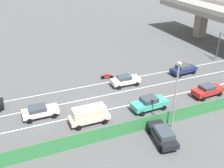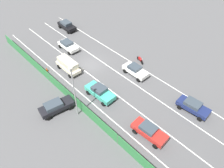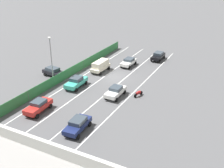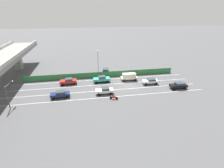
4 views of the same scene
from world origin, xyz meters
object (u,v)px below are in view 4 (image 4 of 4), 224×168
at_px(street_lamp, 98,61).
at_px(traffic_cone, 134,75).
at_px(car_sedan_navy, 60,94).
at_px(car_sedan_white, 150,81).
at_px(car_taxi_teal, 102,79).
at_px(car_sedan_black, 179,85).
at_px(car_sedan_red, 68,81).
at_px(parked_sedan_dark, 106,71).
at_px(car_van_cream, 129,76).
at_px(car_hatchback_white, 105,90).
at_px(motorcycle, 114,97).
at_px(traffic_light, 9,90).

relative_size(street_lamp, traffic_cone, 11.27).
bearing_deg(traffic_cone, car_sedan_navy, 115.51).
xyz_separation_m(car_sedan_navy, car_sedan_white, (3.73, -23.38, -0.03)).
distance_m(car_taxi_teal, car_sedan_black, 20.46).
xyz_separation_m(car_sedan_red, car_sedan_white, (-3.59, -22.00, -0.06)).
relative_size(car_sedan_navy, parked_sedan_dark, 0.93).
relative_size(car_sedan_red, car_van_cream, 0.98).
distance_m(car_hatchback_white, street_lamp, 12.18).
relative_size(car_hatchback_white, motorcycle, 2.27).
xyz_separation_m(car_van_cream, car_hatchback_white, (-7.12, 7.96, -0.30)).
height_order(car_sedan_navy, traffic_light, traffic_light).
height_order(car_sedan_red, parked_sedan_dark, car_sedan_red).
distance_m(car_sedan_black, car_sedan_white, 7.27).
xyz_separation_m(car_sedan_red, car_taxi_teal, (-0.03, -9.08, 0.02)).
distance_m(motorcycle, parked_sedan_dark, 16.31).
xyz_separation_m(car_sedan_navy, traffic_cone, (9.85, -20.65, -0.56)).
height_order(car_sedan_red, car_hatchback_white, car_sedan_red).
distance_m(car_sedan_navy, traffic_light, 10.20).
bearing_deg(street_lamp, car_hatchback_white, -178.14).
bearing_deg(car_sedan_red, car_taxi_teal, -90.19).
bearing_deg(parked_sedan_dark, car_sedan_red, 118.65).
bearing_deg(traffic_cone, car_sedan_red, 97.49).
bearing_deg(parked_sedan_dark, traffic_light, 125.12).
height_order(motorcycle, parked_sedan_dark, parked_sedan_dark).
distance_m(car_taxi_teal, car_hatchback_white, 7.23).
relative_size(car_sedan_red, car_hatchback_white, 1.07).
distance_m(car_sedan_red, car_sedan_navy, 7.45).
bearing_deg(parked_sedan_dark, motorcycle, 178.84).
height_order(car_sedan_red, car_taxi_teal, car_taxi_teal).
relative_size(car_sedan_black, traffic_cone, 6.19).
distance_m(traffic_light, traffic_cone, 32.69).
bearing_deg(car_sedan_white, car_taxi_teal, 74.59).
height_order(motorcycle, traffic_light, traffic_light).
height_order(car_sedan_red, car_sedan_white, car_sedan_red).
bearing_deg(car_sedan_black, parked_sedan_dark, 51.57).
xyz_separation_m(car_sedan_black, car_sedan_navy, (0.25, 29.47, -0.01)).
distance_m(car_sedan_white, traffic_light, 33.60).
distance_m(car_sedan_navy, street_lamp, 15.79).
bearing_deg(traffic_cone, car_taxi_teal, 104.12).
bearing_deg(car_sedan_white, traffic_light, 100.05).
xyz_separation_m(car_sedan_black, traffic_cone, (10.10, 8.83, -0.57)).
bearing_deg(car_sedan_navy, car_van_cream, -68.59).
bearing_deg(traffic_cone, car_sedan_black, -138.85).
bearing_deg(motorcycle, car_hatchback_white, 28.91).
bearing_deg(traffic_cone, parked_sedan_dark, 67.26).
bearing_deg(street_lamp, traffic_cone, -99.29).
relative_size(car_sedan_red, traffic_light, 0.89).
height_order(car_taxi_teal, motorcycle, car_taxi_teal).
relative_size(car_sedan_white, motorcycle, 2.25).
height_order(car_sedan_navy, parked_sedan_dark, parked_sedan_dark).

